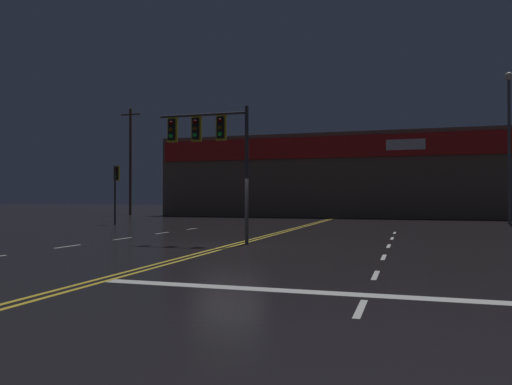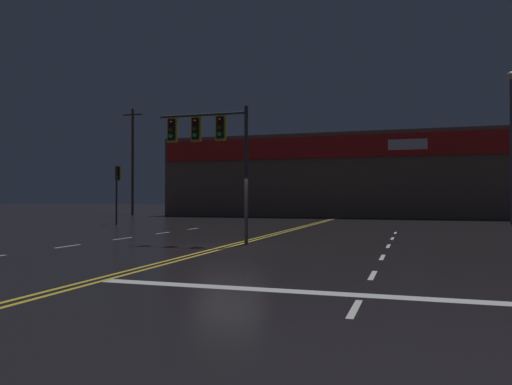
% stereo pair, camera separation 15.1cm
% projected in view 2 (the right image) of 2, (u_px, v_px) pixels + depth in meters
% --- Properties ---
extents(ground_plane, '(200.00, 200.00, 0.00)m').
position_uv_depth(ground_plane, '(228.00, 246.00, 18.20)').
color(ground_plane, black).
extents(road_markings, '(16.56, 60.00, 0.01)m').
position_uv_depth(road_markings, '(244.00, 252.00, 16.30)').
color(road_markings, gold).
rests_on(road_markings, ground).
extents(traffic_signal_median, '(3.71, 0.36, 5.28)m').
position_uv_depth(traffic_signal_median, '(208.00, 138.00, 19.44)').
color(traffic_signal_median, '#38383D').
rests_on(traffic_signal_median, ground).
extents(traffic_signal_corner_northwest, '(0.42, 0.36, 3.91)m').
position_uv_depth(traffic_signal_corner_northwest, '(117.00, 181.00, 33.16)').
color(traffic_signal_corner_northwest, '#38383D').
rests_on(traffic_signal_corner_northwest, ground).
extents(streetlight_near_right, '(0.56, 0.56, 10.53)m').
position_uv_depth(streetlight_near_right, '(511.00, 128.00, 34.52)').
color(streetlight_near_right, '#59595E').
rests_on(streetlight_near_right, ground).
extents(building_backdrop, '(34.06, 10.23, 7.63)m').
position_uv_depth(building_backdrop, '(345.00, 177.00, 48.86)').
color(building_backdrop, brown).
rests_on(building_backdrop, ground).
extents(utility_pole_row, '(46.72, 0.26, 12.74)m').
position_uv_depth(utility_pole_row, '(369.00, 148.00, 44.19)').
color(utility_pole_row, '#4C3828').
rests_on(utility_pole_row, ground).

